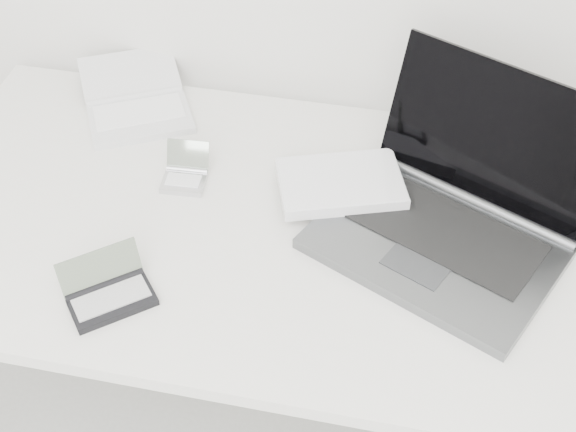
% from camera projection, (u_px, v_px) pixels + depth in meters
% --- Properties ---
extents(desk, '(1.60, 0.80, 0.73)m').
position_uv_depth(desk, '(307.00, 243.00, 1.59)').
color(desk, white).
rests_on(desk, ground).
extents(laptop_large, '(0.64, 0.53, 0.29)m').
position_uv_depth(laptop_large, '(431.00, 209.00, 1.52)').
color(laptop_large, '#5D6063').
rests_on(laptop_large, desk).
extents(netbook_open_white, '(0.33, 0.36, 0.05)m').
position_uv_depth(netbook_open_white, '(137.00, 105.00, 1.81)').
color(netbook_open_white, white).
rests_on(netbook_open_white, desk).
extents(pda_silver, '(0.09, 0.10, 0.07)m').
position_uv_depth(pda_silver, '(185.00, 175.00, 1.64)').
color(pda_silver, silver).
rests_on(pda_silver, desk).
extents(palmtop_charcoal, '(0.18, 0.17, 0.08)m').
position_uv_depth(palmtop_charcoal, '(109.00, 293.00, 1.41)').
color(palmtop_charcoal, black).
rests_on(palmtop_charcoal, desk).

